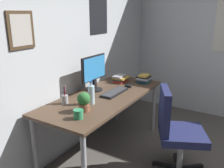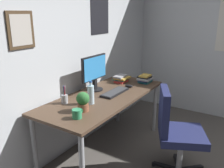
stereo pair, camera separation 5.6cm
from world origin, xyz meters
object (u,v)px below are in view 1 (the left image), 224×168
Objects in this scene: office_chair at (175,128)px; potted_plant at (84,101)px; computer_mouse at (128,86)px; water_bottle at (91,94)px; monitor at (94,71)px; book_stack_left at (120,78)px; coffee_mug_near at (78,114)px; pen_cup at (65,99)px; keyboard at (115,92)px; book_stack_right at (144,79)px.

potted_plant is at bearing 125.40° from office_chair.
water_bottle reaches higher than computer_mouse.
monitor is 1.99× the size of book_stack_left.
coffee_mug_near reaches higher than computer_mouse.
book_stack_left is (1.03, -0.10, -0.01)m from pen_cup.
pen_cup is (0.05, 0.30, -0.05)m from potted_plant.
potted_plant is (-0.62, -0.01, 0.09)m from keyboard.
book_stack_right is at bearing -10.76° from keyboard.
office_chair reaches higher than book_stack_right.
pen_cup is (-0.49, 1.06, 0.28)m from office_chair.
monitor reaches higher than potted_plant.
potted_plant is 1.11m from book_stack_left.
water_bottle is (-0.40, -0.24, -0.13)m from monitor.
coffee_mug_near is 0.41m from pen_cup.
pen_cup reaches higher than keyboard.
water_bottle is (-0.42, 0.04, 0.09)m from keyboard.
computer_mouse is at bearing -19.70° from pen_cup.
book_stack_left is (1.09, 0.20, -0.06)m from potted_plant.
pen_cup is (0.21, 0.36, 0.01)m from coffee_mug_near.
monitor is at bearing 87.20° from office_chair.
water_bottle is 1.99× the size of coffee_mug_near.
pen_cup is (-0.87, 0.31, 0.04)m from computer_mouse.
keyboard is 0.50m from book_stack_left.
potted_plant is 0.98× the size of pen_cup.
water_bottle is (-0.72, 0.06, 0.09)m from computer_mouse.
potted_plant is 0.89× the size of book_stack_right.
monitor is 2.09× the size of book_stack_right.
book_stack_left is at bearing -11.13° from monitor.
keyboard is at bearing 174.82° from computer_mouse.
book_stack_right is at bearing -18.76° from pen_cup.
water_bottle is 1.29× the size of potted_plant.
monitor is at bearing 168.87° from book_stack_left.
computer_mouse is at bearing -43.52° from monitor.
pen_cup is (-0.54, 0.00, -0.19)m from monitor.
monitor is 1.07× the size of keyboard.
office_chair reaches higher than potted_plant.
pen_cup is at bearing 179.92° from monitor.
pen_cup is at bearing 174.60° from book_stack_left.
coffee_mug_near reaches higher than keyboard.
potted_plant reaches higher than book_stack_right.
monitor is 0.54m from book_stack_left.
computer_mouse is 1.08m from coffee_mug_near.
coffee_mug_near is at bearing -120.97° from pen_cup.
keyboard is at bearing 5.32° from coffee_mug_near.
coffee_mug_near is at bearing -174.68° from keyboard.
office_chair reaches higher than book_stack_left.
book_stack_right is (0.14, -0.30, 0.01)m from book_stack_left.
office_chair reaches higher than computer_mouse.
book_stack_left is at bearing 10.42° from potted_plant.
monitor is 3.62× the size of coffee_mug_near.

